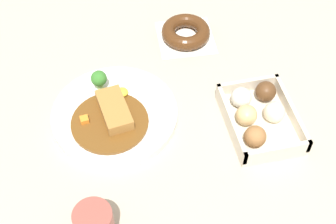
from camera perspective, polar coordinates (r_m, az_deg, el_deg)
name	(u,v)px	position (r m, az deg, el deg)	size (l,w,h in m)	color
ground_plane	(164,119)	(0.96, -0.52, -0.89)	(1.60, 1.60, 0.00)	#B2A893
curry_plate	(114,114)	(0.96, -6.60, -0.21)	(0.26, 0.26, 0.06)	white
donut_box	(259,116)	(0.95, 10.98, -0.47)	(0.18, 0.13, 0.05)	beige
chocolate_ring_donut	(186,32)	(1.12, 2.18, 9.69)	(0.14, 0.14, 0.03)	white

